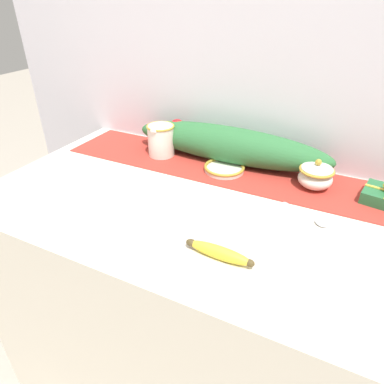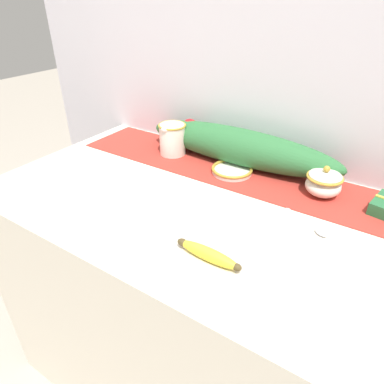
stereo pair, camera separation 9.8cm
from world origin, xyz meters
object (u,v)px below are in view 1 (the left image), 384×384
Objects in this scene: cream_pitcher at (161,139)px; small_dish at (224,168)px; spoon at (317,221)px; sugar_bowl at (316,176)px; banana at (219,252)px.

small_dish is at bearing -4.47° from cream_pitcher.
cream_pitcher is 0.87× the size of small_dish.
small_dish is 0.89× the size of spoon.
small_dish is at bearing -176.34° from sugar_bowl.
sugar_bowl reaches higher than banana.
spoon is (0.04, -0.19, -0.04)m from sugar_bowl.
cream_pitcher is at bearing 133.52° from banana.
banana reaches higher than spoon.
spoon is at bearing -77.63° from sugar_bowl.
banana is 1.11× the size of spoon.
cream_pitcher is 0.78× the size of spoon.
banana reaches higher than small_dish.
spoon is (0.60, -0.19, -0.06)m from cream_pitcher.
banana is at bearing -95.36° from spoon.
cream_pitcher reaches higher than spoon.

